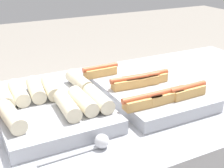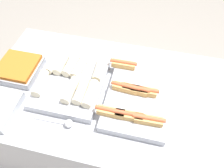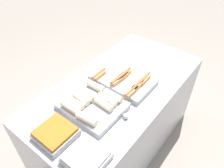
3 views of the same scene
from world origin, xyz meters
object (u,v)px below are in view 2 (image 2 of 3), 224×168
tray_hotdogs (137,95)px  tray_side_back (19,69)px  tray_wraps (72,80)px  serving_spoon_near (66,123)px

tray_hotdogs → tray_side_back: tray_hotdogs is taller
tray_hotdogs → tray_wraps: size_ratio=1.14×
tray_side_back → tray_hotdogs: bearing=-2.2°
tray_side_back → serving_spoon_near: size_ratio=1.11×
tray_side_back → serving_spoon_near: bearing=-34.3°
tray_hotdogs → tray_wraps: tray_wraps is taller
tray_hotdogs → tray_wraps: (-0.39, 0.01, 0.01)m
tray_side_back → serving_spoon_near: tray_side_back is taller
tray_side_back → serving_spoon_near: 0.50m
tray_wraps → serving_spoon_near: tray_wraps is taller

